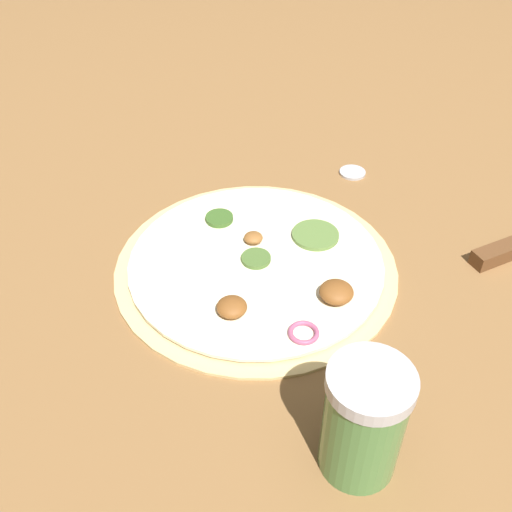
% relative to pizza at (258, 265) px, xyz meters
% --- Properties ---
extents(ground_plane, '(3.00, 3.00, 0.00)m').
position_rel_pizza_xyz_m(ground_plane, '(0.00, 0.00, -0.01)').
color(ground_plane, brown).
extents(pizza, '(0.31, 0.31, 0.03)m').
position_rel_pizza_xyz_m(pizza, '(0.00, 0.00, 0.00)').
color(pizza, '#D6B77A').
rests_on(pizza, ground_plane).
extents(spice_jar, '(0.06, 0.06, 0.11)m').
position_rel_pizza_xyz_m(spice_jar, '(-0.24, -0.06, 0.05)').
color(spice_jar, '#4C7F42').
rests_on(spice_jar, ground_plane).
extents(loose_cap, '(0.03, 0.03, 0.01)m').
position_rel_pizza_xyz_m(loose_cap, '(0.18, -0.14, -0.00)').
color(loose_cap, '#B2B2B7').
rests_on(loose_cap, ground_plane).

